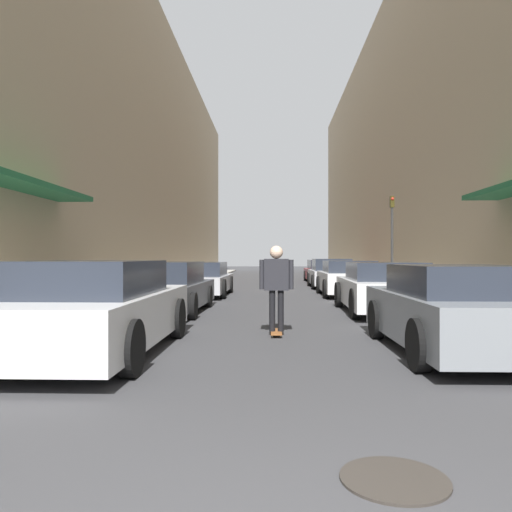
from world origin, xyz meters
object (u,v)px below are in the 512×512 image
Objects in this scene: parked_car_left_1 at (167,289)px; skateboarder at (276,280)px; parked_car_left_2 at (202,279)px; manhole_cover at (394,479)px; parked_car_right_1 at (383,288)px; parked_car_right_2 at (348,279)px; parked_car_right_0 at (454,310)px; parked_car_left_0 at (94,309)px; parked_car_right_4 at (323,272)px; traffic_light at (392,232)px; parked_car_right_3 at (331,274)px.

parked_car_left_1 is 2.81× the size of skateboarder.
parked_car_left_2 is 15.43m from manhole_cover.
parked_car_right_2 is (-0.07, 5.49, -0.01)m from parked_car_right_1.
parked_car_right_0 is at bearing -90.41° from parked_car_right_2.
parked_car_right_1 is at bearing 53.32° from skateboarder.
parked_car_left_0 is 12.33m from parked_car_right_2.
parked_car_left_0 is at bearing -116.02° from parked_car_right_2.
parked_car_right_0 is at bearing -43.62° from parked_car_left_1.
parked_car_right_1 is 4.65m from skateboarder.
parked_car_right_0 is 0.88× the size of parked_car_right_4.
manhole_cover is (-2.06, -9.62, -0.63)m from parked_car_right_1.
parked_car_right_2 is (5.46, 5.71, 0.01)m from parked_car_left_1.
traffic_light is at bearing 40.86° from parked_car_right_2.
parked_car_right_1 is (5.44, -5.43, 0.04)m from parked_car_left_2.
parked_car_left_1 is at bearing 128.23° from skateboarder.
parked_car_right_3 is at bearing 71.42° from parked_car_left_0.
parked_car_left_0 is 1.18× the size of parked_car_right_2.
manhole_cover is 0.19× the size of traffic_light.
parked_car_left_2 reaches higher than manhole_cover.
skateboarder is (2.67, -9.14, 0.40)m from parked_car_left_2.
parked_car_right_2 is at bearing 46.25° from parked_car_left_1.
parked_car_left_0 is 1.25× the size of traffic_light.
parked_car_right_1 is at bearing 88.44° from parked_car_right_0.
parked_car_right_3 reaches higher than parked_car_right_0.
parked_car_right_3 is 4.11m from traffic_light.
parked_car_left_0 is 5.37m from parked_car_left_1.
parked_car_left_0 reaches higher than parked_car_left_1.
parked_car_right_3 is (5.34, 15.90, -0.03)m from parked_car_left_0.
skateboarder is 12.00m from traffic_light.
parked_car_left_0 is at bearing -120.06° from traffic_light.
parked_car_right_0 reaches higher than parked_car_right_1.
traffic_light reaches higher than parked_car_right_2.
parked_car_right_0 is at bearing -91.56° from parked_car_right_1.
parked_car_right_2 is 2.41× the size of skateboarder.
parked_car_left_0 is 14.91m from traffic_light.
traffic_light is (1.94, 7.23, 1.77)m from parked_car_right_1.
parked_car_left_2 is at bearing 106.28° from skateboarder.
parked_car_right_1 is at bearing -105.03° from traffic_light.
parked_car_right_3 is 14.28m from skateboarder.
parked_car_right_1 reaches higher than parked_car_left_2.
parked_car_left_0 reaches higher than parked_car_right_3.
skateboarder reaches higher than manhole_cover.
traffic_light reaches higher than parked_car_left_0.
parked_car_right_3 is 4.99m from parked_car_right_4.
parked_car_right_2 is (5.37, 0.07, 0.03)m from parked_car_left_2.
parked_car_left_1 is 5.64m from parked_car_left_2.
manhole_cover is at bearing -114.11° from parked_car_right_0.
parked_car_left_2 is at bearing 102.65° from manhole_cover.
skateboarder is (-2.64, -14.03, 0.37)m from parked_car_right_3.
skateboarder is at bearing -51.77° from parked_car_left_1.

